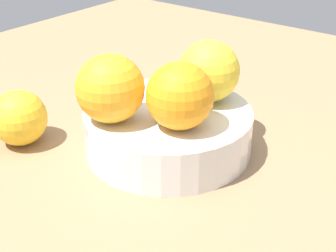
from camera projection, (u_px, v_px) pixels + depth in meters
The scene contains 6 objects.
ground_plane at pixel (168, 155), 56.83cm from camera, with size 110.00×110.00×2.00cm, color #997551.
fruit_bowl at pixel (168, 131), 55.21cm from camera, with size 19.37×19.37×5.04cm.
orange_in_bowl_0 at pixel (180, 96), 48.90cm from camera, with size 7.16×7.16×7.16cm, color orange.
orange_in_bowl_1 at pixel (110, 88), 50.21cm from camera, with size 7.45×7.45×7.45cm, color #F9A823.
orange_in_bowl_2 at pixel (209, 71), 54.79cm from camera, with size 7.24×7.24×7.24cm, color yellow.
orange_loose_0 at pixel (19, 118), 56.05cm from camera, with size 6.66×6.66×6.66cm, color yellow.
Camera 1 is at (-38.16, -29.58, 29.16)cm, focal length 50.70 mm.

